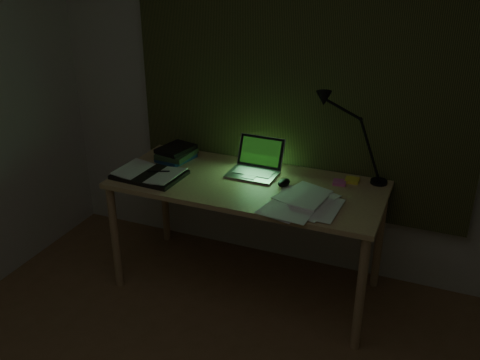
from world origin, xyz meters
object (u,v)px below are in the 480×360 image
object	(u,v)px
open_textbook	(149,174)
laptop	(253,159)
book_stack	(177,153)
desk	(247,236)
loose_papers	(300,199)
desk_lamp	(384,141)

from	to	relation	value
open_textbook	laptop	bearing A→B (deg)	26.82
book_stack	desk	bearing A→B (deg)	-15.73
laptop	loose_papers	world-z (taller)	laptop
desk_lamp	laptop	bearing A→B (deg)	-153.38
desk	loose_papers	bearing A→B (deg)	-17.06
book_stack	desk_lamp	world-z (taller)	desk_lamp
desk	book_stack	distance (m)	0.73
open_textbook	desk_lamp	bearing A→B (deg)	21.40
open_textbook	loose_papers	size ratio (longest dim) A/B	1.09
laptop	open_textbook	size ratio (longest dim) A/B	0.82
desk	desk_lamp	distance (m)	1.03
desk	open_textbook	size ratio (longest dim) A/B	3.99
book_stack	desk_lamp	bearing A→B (deg)	5.54
book_stack	laptop	bearing A→B (deg)	-5.53
open_textbook	desk_lamp	world-z (taller)	desk_lamp
open_textbook	book_stack	xyz separation A→B (m)	(0.03, 0.31, 0.03)
desk_lamp	desk	bearing A→B (deg)	-145.75
desk	open_textbook	distance (m)	0.73
laptop	loose_papers	bearing A→B (deg)	-28.99
laptop	desk_lamp	size ratio (longest dim) A/B	0.62
laptop	loose_papers	distance (m)	0.45
laptop	loose_papers	xyz separation A→B (m)	(0.38, -0.22, -0.10)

